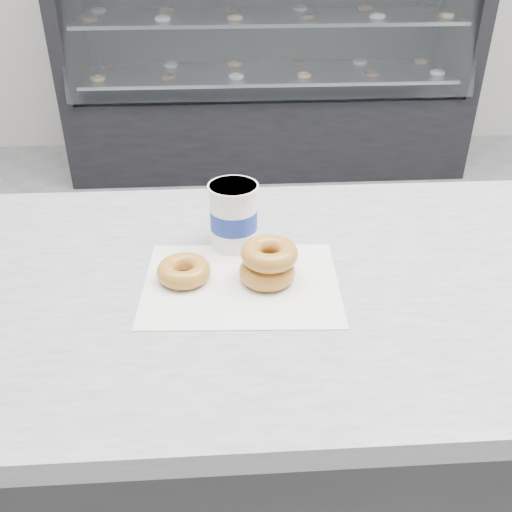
{
  "coord_description": "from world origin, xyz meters",
  "views": [
    {
      "loc": [
        -0.3,
        -1.44,
        1.47
      ],
      "look_at": [
        -0.24,
        -0.56,
        0.92
      ],
      "focal_mm": 40.0,
      "sensor_mm": 36.0,
      "label": 1
    }
  ],
  "objects": [
    {
      "name": "coffee_cup",
      "position": [
        -0.28,
        -0.48,
        0.97
      ],
      "size": [
        0.11,
        0.11,
        0.13
      ],
      "rotation": [
        0.0,
        0.0,
        -0.31
      ],
      "color": "white",
      "rests_on": "counter"
    },
    {
      "name": "donut_stack",
      "position": [
        -0.23,
        -0.61,
        0.94
      ],
      "size": [
        0.12,
        0.12,
        0.07
      ],
      "color": "#BA8633",
      "rests_on": "wax_paper"
    },
    {
      "name": "ground",
      "position": [
        0.0,
        0.0,
        0.0
      ],
      "size": [
        5.0,
        5.0,
        0.0
      ],
      "primitive_type": "plane",
      "color": "gray",
      "rests_on": "ground"
    },
    {
      "name": "donut_single",
      "position": [
        -0.37,
        -0.6,
        0.92
      ],
      "size": [
        0.1,
        0.1,
        0.03
      ],
      "primitive_type": "torus",
      "rotation": [
        0.0,
        0.0,
        -0.09
      ],
      "color": "#BA8633",
      "rests_on": "wax_paper"
    },
    {
      "name": "display_case",
      "position": [
        0.0,
        2.12,
        0.49
      ],
      "size": [
        2.4,
        0.74,
        1.25
      ],
      "color": "black",
      "rests_on": "ground"
    },
    {
      "name": "wax_paper",
      "position": [
        -0.27,
        -0.62,
        0.9
      ],
      "size": [
        0.35,
        0.28,
        0.0
      ],
      "primitive_type": "cube",
      "rotation": [
        0.0,
        0.0,
        -0.05
      ],
      "color": "white",
      "rests_on": "counter"
    },
    {
      "name": "counter",
      "position": [
        0.0,
        -0.6,
        0.45
      ],
      "size": [
        3.06,
        0.76,
        0.9
      ],
      "color": "#333335",
      "rests_on": "ground"
    }
  ]
}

